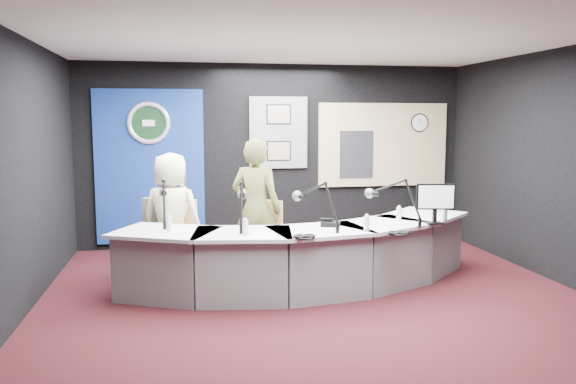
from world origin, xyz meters
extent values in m
plane|color=black|center=(0.00, 0.00, 0.00)|extent=(6.00, 6.00, 0.00)
cube|color=silver|center=(0.00, 0.00, 2.80)|extent=(6.00, 6.00, 0.02)
cube|color=black|center=(0.00, 3.00, 1.40)|extent=(6.00, 0.02, 2.80)
cube|color=black|center=(0.00, -3.00, 1.40)|extent=(6.00, 0.02, 2.80)
cube|color=black|center=(-3.00, 0.00, 1.40)|extent=(0.02, 6.00, 2.80)
cube|color=black|center=(3.00, 0.00, 1.40)|extent=(0.02, 6.00, 2.80)
cube|color=navy|center=(-1.90, 2.97, 1.25)|extent=(1.60, 0.05, 2.30)
torus|color=silver|center=(-1.90, 2.93, 1.90)|extent=(0.63, 0.07, 0.63)
cylinder|color=black|center=(-1.90, 2.94, 1.90)|extent=(0.48, 0.01, 0.48)
cube|color=slate|center=(0.05, 2.97, 1.75)|extent=(0.90, 0.04, 1.10)
cube|color=#7B6A59|center=(0.05, 2.94, 2.03)|extent=(0.34, 0.02, 0.27)
cube|color=#7B6A59|center=(0.05, 2.94, 1.47)|extent=(0.34, 0.02, 0.27)
cube|color=tan|center=(1.75, 2.97, 1.55)|extent=(2.12, 0.06, 1.32)
cube|color=beige|center=(1.75, 2.96, 1.55)|extent=(2.00, 0.02, 1.20)
cube|color=black|center=(1.30, 2.94, 1.40)|extent=(0.55, 0.02, 0.75)
cylinder|color=white|center=(2.35, 2.94, 1.90)|extent=(0.28, 0.01, 0.28)
cube|color=#656355|center=(-1.69, 1.47, 0.62)|extent=(0.50, 0.29, 0.70)
imported|color=#EDE6BE|center=(-1.57, 1.24, 0.78)|extent=(0.89, 0.74, 1.56)
imported|color=brown|center=(-0.56, 1.00, 0.87)|extent=(0.75, 0.68, 1.73)
cube|color=black|center=(1.44, 0.31, 1.07)|extent=(0.48, 0.13, 0.33)
cube|color=black|center=(0.22, 0.39, 0.78)|extent=(0.26, 0.23, 0.05)
torus|color=black|center=(0.80, -0.20, 0.77)|extent=(0.22, 0.22, 0.04)
torus|color=black|center=(-0.22, -0.20, 0.77)|extent=(0.22, 0.22, 0.04)
cube|color=white|center=(-1.58, 0.49, 0.75)|extent=(0.30, 0.33, 0.00)
cube|color=white|center=(-0.62, -0.01, 0.75)|extent=(0.30, 0.37, 0.00)
camera|label=1|loc=(-1.43, -5.86, 1.96)|focal=36.00mm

